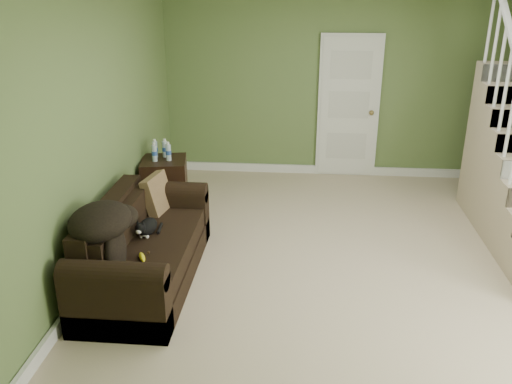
% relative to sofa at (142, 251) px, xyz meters
% --- Properties ---
extents(floor, '(5.00, 5.50, 0.01)m').
position_rel_sofa_xyz_m(floor, '(2.01, 0.47, -0.30)').
color(floor, '#C1A88B').
rests_on(floor, ground).
extents(wall_back, '(5.00, 0.04, 2.60)m').
position_rel_sofa_xyz_m(wall_back, '(2.01, 3.22, 1.00)').
color(wall_back, '#5F7941').
rests_on(wall_back, floor).
extents(wall_front, '(5.00, 0.04, 2.60)m').
position_rel_sofa_xyz_m(wall_front, '(2.01, -2.28, 1.00)').
color(wall_front, '#5F7941').
rests_on(wall_front, floor).
extents(wall_left, '(0.04, 5.50, 2.60)m').
position_rel_sofa_xyz_m(wall_left, '(-0.49, 0.47, 1.00)').
color(wall_left, '#5F7941').
rests_on(wall_left, floor).
extents(baseboard_back, '(5.00, 0.04, 0.12)m').
position_rel_sofa_xyz_m(baseboard_back, '(2.01, 3.19, -0.24)').
color(baseboard_back, white).
rests_on(baseboard_back, floor).
extents(baseboard_left, '(0.04, 5.50, 0.12)m').
position_rel_sofa_xyz_m(baseboard_left, '(-0.46, 0.47, -0.24)').
color(baseboard_left, white).
rests_on(baseboard_left, floor).
extents(door, '(0.86, 0.12, 2.02)m').
position_rel_sofa_xyz_m(door, '(2.11, 3.17, 0.71)').
color(door, white).
rests_on(door, floor).
extents(sofa, '(0.86, 1.99, 0.79)m').
position_rel_sofa_xyz_m(sofa, '(0.00, 0.00, 0.00)').
color(sofa, black).
rests_on(sofa, floor).
extents(side_table, '(0.62, 0.62, 0.88)m').
position_rel_sofa_xyz_m(side_table, '(-0.21, 1.71, 0.03)').
color(side_table, black).
rests_on(side_table, floor).
extents(cat, '(0.20, 0.43, 0.21)m').
position_rel_sofa_xyz_m(cat, '(0.03, 0.10, 0.21)').
color(cat, black).
rests_on(cat, sofa).
extents(banana, '(0.12, 0.17, 0.05)m').
position_rel_sofa_xyz_m(banana, '(0.12, -0.38, 0.15)').
color(banana, yellow).
rests_on(banana, sofa).
extents(throw_pillow, '(0.27, 0.44, 0.43)m').
position_rel_sofa_xyz_m(throw_pillow, '(-0.02, 0.71, 0.30)').
color(throw_pillow, brown).
rests_on(throw_pillow, sofa).
extents(throw_blanket, '(0.68, 0.78, 0.27)m').
position_rel_sofa_xyz_m(throw_blanket, '(-0.19, -0.44, 0.52)').
color(throw_blanket, black).
rests_on(throw_blanket, sofa).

